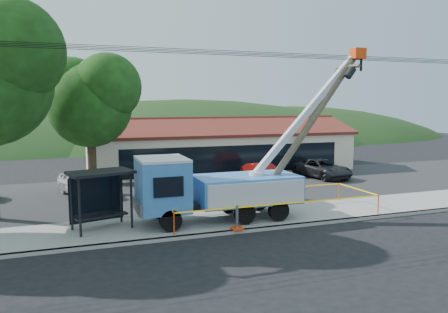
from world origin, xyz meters
name	(u,v)px	position (x,y,z in m)	size (l,w,h in m)	color
ground	(284,244)	(0.00, 0.00, 0.00)	(120.00, 120.00, 0.00)	black
curb	(263,229)	(0.00, 2.10, 0.07)	(60.00, 0.25, 0.15)	gray
sidewalk	(247,219)	(0.00, 4.00, 0.07)	(60.00, 4.00, 0.15)	gray
parking_lot	(202,189)	(0.00, 12.00, 0.05)	(60.00, 12.00, 0.10)	#28282B
strip_mall	(219,149)	(4.00, 19.98, 1.88)	(22.50, 8.53, 4.67)	beige
tree_lot	(90,97)	(-7.00, 13.00, 6.21)	(6.30, 5.60, 8.94)	#332316
hill_west	(22,142)	(-15.00, 55.00, 0.00)	(78.40, 56.00, 28.00)	#1F3714
hill_center	(185,138)	(10.00, 55.00, 0.00)	(89.60, 64.00, 32.00)	#1F3714
hill_east	(292,135)	(30.00, 55.00, 0.00)	(72.80, 52.00, 26.00)	#1F3714
utility_truck	(215,186)	(-1.71, 4.00, 1.86)	(11.99, 4.29, 8.54)	black
leaning_pole	(309,125)	(3.37, 3.91, 4.73)	(6.40, 1.98, 8.48)	#4D4231
bus_shelter	(100,186)	(-7.09, 4.49, 2.11)	(3.11, 2.37, 2.67)	black
caution_tape	(269,200)	(1.23, 4.06, 0.91)	(10.84, 3.54, 1.02)	#F43F0D
car_silver	(84,197)	(-7.56, 12.45, 0.00)	(1.92, 4.77, 1.63)	silver
car_red	(263,186)	(4.57, 12.06, 0.00)	(1.54, 4.43, 1.46)	maroon
car_dark	(322,179)	(10.04, 13.11, 0.00)	(2.36, 5.11, 1.42)	black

